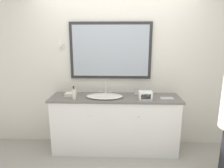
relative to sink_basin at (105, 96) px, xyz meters
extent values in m
plane|color=#9E998E|center=(0.16, -0.25, -0.90)|extent=(14.00, 14.00, 0.00)
cube|color=silver|center=(0.16, 0.30, 0.38)|extent=(8.00, 0.06, 2.55)
cube|color=#282828|center=(0.08, 0.25, 0.66)|extent=(1.27, 0.04, 0.87)
cube|color=#9EA8B2|center=(0.08, 0.23, 0.66)|extent=(1.18, 0.01, 0.78)
cylinder|color=silver|center=(-0.68, 0.26, 0.71)|extent=(0.09, 0.01, 0.09)
cylinder|color=silver|center=(-0.68, 0.21, 0.71)|extent=(0.02, 0.10, 0.02)
cylinder|color=white|center=(-0.68, 0.16, 0.78)|extent=(0.02, 0.02, 0.14)
cube|color=white|center=(0.16, 0.02, -0.47)|extent=(1.90, 0.48, 0.85)
cube|color=#66605B|center=(0.16, 0.02, -0.03)|extent=(1.96, 0.51, 0.03)
sphere|color=silver|center=(-0.19, -0.23, -0.24)|extent=(0.02, 0.02, 0.02)
sphere|color=silver|center=(0.50, -0.23, -0.24)|extent=(0.02, 0.02, 0.02)
ellipsoid|color=silver|center=(0.00, -0.01, 0.00)|extent=(0.55, 0.33, 0.03)
cylinder|color=silver|center=(0.00, 0.18, 0.00)|extent=(0.06, 0.06, 0.03)
cylinder|color=silver|center=(0.00, 0.18, 0.09)|extent=(0.02, 0.02, 0.17)
cylinder|color=silver|center=(0.00, 0.14, 0.18)|extent=(0.02, 0.07, 0.02)
cylinder|color=white|center=(-0.07, 0.18, 0.01)|extent=(0.06, 0.02, 0.02)
cylinder|color=white|center=(0.08, 0.18, 0.01)|extent=(0.05, 0.02, 0.02)
cylinder|color=beige|center=(-0.43, -0.13, 0.06)|extent=(0.06, 0.06, 0.16)
cylinder|color=black|center=(-0.43, -0.13, 0.16)|extent=(0.02, 0.02, 0.04)
cube|color=black|center=(-0.43, -0.14, 0.18)|extent=(0.02, 0.03, 0.01)
cube|color=white|center=(0.60, -0.07, 0.04)|extent=(0.19, 0.15, 0.11)
cube|color=black|center=(0.60, -0.14, 0.04)|extent=(0.14, 0.01, 0.08)
cube|color=#B2B2B7|center=(0.49, 0.11, 0.03)|extent=(0.09, 0.01, 0.11)
cube|color=beige|center=(0.49, 0.11, 0.03)|extent=(0.06, 0.00, 0.08)
cube|color=silver|center=(-0.53, 0.04, 0.01)|extent=(0.17, 0.14, 0.05)
cube|color=#ADADB2|center=(0.92, -0.04, -0.01)|extent=(0.19, 0.12, 0.01)
camera|label=1|loc=(0.22, -2.88, 0.87)|focal=32.00mm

